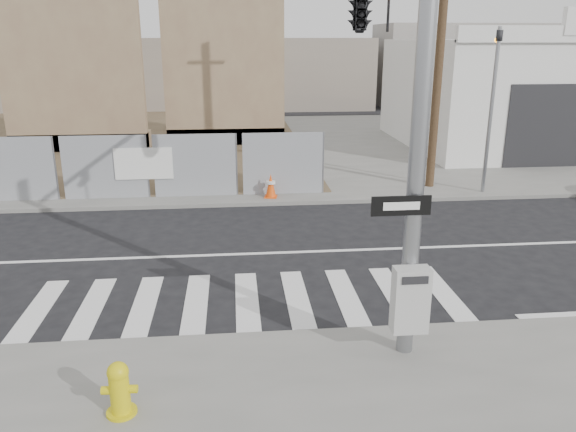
{
  "coord_description": "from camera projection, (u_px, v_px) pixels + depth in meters",
  "views": [
    {
      "loc": [
        -0.18,
        -12.65,
        4.96
      ],
      "look_at": [
        0.92,
        -1.47,
        1.4
      ],
      "focal_mm": 35.0,
      "sensor_mm": 36.0,
      "label": 1
    }
  ],
  "objects": [
    {
      "name": "ground",
      "position": [
        244.0,
        254.0,
        13.52
      ],
      "size": [
        100.0,
        100.0,
        0.0
      ],
      "primitive_type": "plane",
      "color": "black",
      "rests_on": "ground"
    },
    {
      "name": "sidewalk_far",
      "position": [
        237.0,
        146.0,
        26.78
      ],
      "size": [
        50.0,
        20.0,
        0.12
      ],
      "primitive_type": "cube",
      "color": "slate",
      "rests_on": "ground"
    },
    {
      "name": "signal_pole",
      "position": [
        376.0,
        49.0,
        10.37
      ],
      "size": [
        0.96,
        5.87,
        7.0
      ],
      "color": "gray",
      "rests_on": "sidewalk_near"
    },
    {
      "name": "far_signal_pole",
      "position": [
        494.0,
        88.0,
        17.58
      ],
      "size": [
        0.16,
        0.2,
        5.6
      ],
      "color": "gray",
      "rests_on": "sidewalk_far"
    },
    {
      "name": "concrete_wall_left",
      "position": [
        73.0,
        77.0,
        24.26
      ],
      "size": [
        6.0,
        1.3,
        8.0
      ],
      "color": "#7A6049",
      "rests_on": "sidewalk_far"
    },
    {
      "name": "concrete_wall_right",
      "position": [
        224.0,
        75.0,
        25.81
      ],
      "size": [
        5.5,
        1.3,
        8.0
      ],
      "color": "#7A6049",
      "rests_on": "sidewalk_far"
    },
    {
      "name": "auto_shop",
      "position": [
        535.0,
        93.0,
        26.36
      ],
      "size": [
        12.0,
        10.2,
        5.95
      ],
      "color": "silver",
      "rests_on": "sidewalk_far"
    },
    {
      "name": "utility_pole_right",
      "position": [
        441.0,
        30.0,
        17.77
      ],
      "size": [
        1.6,
        0.28,
        10.0
      ],
      "color": "#483521",
      "rests_on": "sidewalk_far"
    },
    {
      "name": "fire_hydrant",
      "position": [
        119.0,
        389.0,
        7.48
      ],
      "size": [
        0.48,
        0.44,
        0.78
      ],
      "rotation": [
        0.0,
        0.0,
        -0.07
      ],
      "color": "#CCBD0B",
      "rests_on": "sidewalk_near"
    },
    {
      "name": "traffic_cone_c",
      "position": [
        102.0,
        186.0,
        17.99
      ],
      "size": [
        0.43,
        0.43,
        0.67
      ],
      "rotation": [
        0.0,
        0.0,
        -0.31
      ],
      "color": "orange",
      "rests_on": "sidewalk_far"
    },
    {
      "name": "traffic_cone_d",
      "position": [
        271.0,
        186.0,
        17.83
      ],
      "size": [
        0.45,
        0.45,
        0.76
      ],
      "rotation": [
        0.0,
        0.0,
        -0.17
      ],
      "color": "#EA490C",
      "rests_on": "sidewalk_far"
    }
  ]
}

